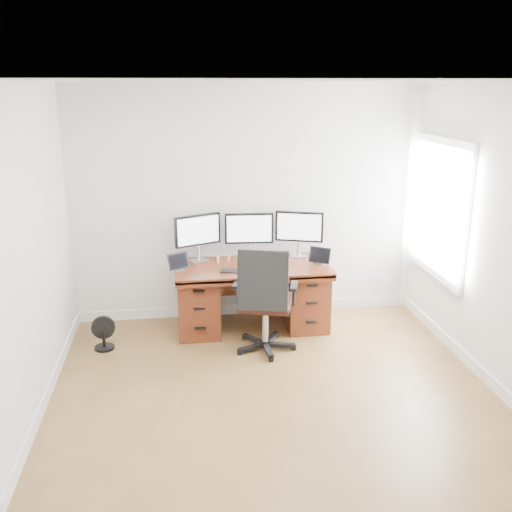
{
  "coord_description": "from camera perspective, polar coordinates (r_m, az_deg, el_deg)",
  "views": [
    {
      "loc": [
        -0.78,
        -4.14,
        2.69
      ],
      "look_at": [
        0.0,
        1.5,
        0.95
      ],
      "focal_mm": 40.0,
      "sensor_mm": 36.0,
      "label": 1
    }
  ],
  "objects": [
    {
      "name": "figurine_purple",
      "position": [
        6.48,
        2.85,
        -0.01
      ],
      "size": [
        0.03,
        0.03,
        0.08
      ],
      "color": "#8B54CB",
      "rests_on": "desk"
    },
    {
      "name": "office_chair",
      "position": [
        5.88,
        0.88,
        -6.18
      ],
      "size": [
        0.74,
        0.74,
        1.14
      ],
      "rotation": [
        0.0,
        0.0,
        -0.26
      ],
      "color": "black",
      "rests_on": "ground"
    },
    {
      "name": "drawing_tablet",
      "position": [
        6.1,
        -2.55,
        -1.51
      ],
      "size": [
        0.23,
        0.18,
        0.01
      ],
      "primitive_type": "cube",
      "rotation": [
        0.0,
        0.0,
        -0.26
      ],
      "color": "black",
      "rests_on": "desk"
    },
    {
      "name": "figurine_orange",
      "position": [
        6.4,
        -2.74,
        -0.24
      ],
      "size": [
        0.03,
        0.03,
        0.08
      ],
      "color": "#FE803D",
      "rests_on": "desk"
    },
    {
      "name": "back_wall",
      "position": [
        6.57,
        -0.9,
        5.23
      ],
      "size": [
        4.0,
        0.1,
        2.7
      ],
      "primitive_type": "cube",
      "color": "white",
      "rests_on": "ground"
    },
    {
      "name": "keyboard",
      "position": [
        6.14,
        0.05,
        -1.35
      ],
      "size": [
        0.3,
        0.22,
        0.01
      ],
      "primitive_type": "cube",
      "rotation": [
        0.0,
        0.0,
        -0.43
      ],
      "color": "white",
      "rests_on": "desk"
    },
    {
      "name": "monitor_right",
      "position": [
        6.55,
        4.34,
        2.78
      ],
      "size": [
        0.53,
        0.21,
        0.53
      ],
      "rotation": [
        0.0,
        0.0,
        -0.33
      ],
      "color": "silver",
      "rests_on": "desk"
    },
    {
      "name": "figurine_brown",
      "position": [
        6.45,
        1.49,
        -0.07
      ],
      "size": [
        0.03,
        0.03,
        0.08
      ],
      "color": "#8E5345",
      "rests_on": "desk"
    },
    {
      "name": "figurine_pink",
      "position": [
        6.41,
        -1.72,
        -0.2
      ],
      "size": [
        0.03,
        0.03,
        0.08
      ],
      "color": "pink",
      "rests_on": "desk"
    },
    {
      "name": "trackpad",
      "position": [
        6.15,
        2.42,
        -1.36
      ],
      "size": [
        0.17,
        0.17,
        0.01
      ],
      "primitive_type": "cube",
      "rotation": [
        0.0,
        0.0,
        0.37
      ],
      "color": "silver",
      "rests_on": "desk"
    },
    {
      "name": "monitor_left",
      "position": [
        6.41,
        -5.84,
        2.42
      ],
      "size": [
        0.52,
        0.25,
        0.53
      ],
      "rotation": [
        0.0,
        0.0,
        0.41
      ],
      "color": "silver",
      "rests_on": "desk"
    },
    {
      "name": "ground",
      "position": [
        4.99,
        2.46,
        -15.59
      ],
      "size": [
        4.5,
        4.5,
        0.0
      ],
      "primitive_type": "plane",
      "color": "brown",
      "rests_on": "ground"
    },
    {
      "name": "tablet_left",
      "position": [
        6.17,
        -7.75,
        -0.65
      ],
      "size": [
        0.24,
        0.17,
        0.19
      ],
      "rotation": [
        0.0,
        0.0,
        0.49
      ],
      "color": "silver",
      "rests_on": "desk"
    },
    {
      "name": "phone",
      "position": [
        6.3,
        -0.1,
        -0.88
      ],
      "size": [
        0.14,
        0.09,
        0.01
      ],
      "primitive_type": "cube",
      "rotation": [
        0.0,
        0.0,
        -0.2
      ],
      "color": "black",
      "rests_on": "desk"
    },
    {
      "name": "figurine_blue",
      "position": [
        6.43,
        0.3,
        -0.12
      ],
      "size": [
        0.03,
        0.03,
        0.08
      ],
      "color": "#4B63DE",
      "rests_on": "desk"
    },
    {
      "name": "floor_fan",
      "position": [
        6.21,
        -15.01,
        -7.51
      ],
      "size": [
        0.24,
        0.21,
        0.36
      ],
      "rotation": [
        0.0,
        0.0,
        0.03
      ],
      "color": "black",
      "rests_on": "ground"
    },
    {
      "name": "desk",
      "position": [
        6.44,
        -0.41,
        -3.82
      ],
      "size": [
        1.7,
        0.8,
        0.75
      ],
      "color": "#522010",
      "rests_on": "ground"
    },
    {
      "name": "figurine_yellow",
      "position": [
        6.39,
        -3.83,
        -0.29
      ],
      "size": [
        0.03,
        0.03,
        0.08
      ],
      "color": "tan",
      "rests_on": "desk"
    },
    {
      "name": "tablet_right",
      "position": [
        6.36,
        6.41,
        -0.06
      ],
      "size": [
        0.24,
        0.19,
        0.19
      ],
      "rotation": [
        0.0,
        0.0,
        -0.57
      ],
      "color": "silver",
      "rests_on": "desk"
    },
    {
      "name": "monitor_center",
      "position": [
        6.46,
        -0.7,
        2.61
      ],
      "size": [
        0.55,
        0.15,
        0.53
      ],
      "rotation": [
        0.0,
        0.0,
        -0.06
      ],
      "color": "silver",
      "rests_on": "desk"
    }
  ]
}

